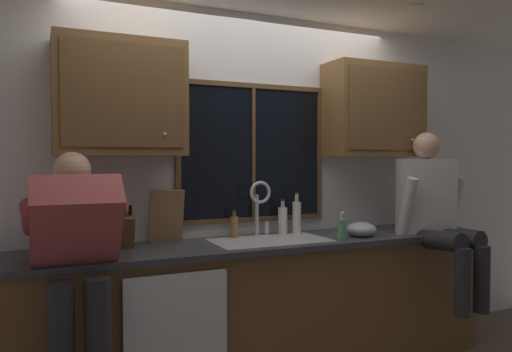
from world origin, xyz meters
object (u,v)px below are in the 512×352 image
soap_dispenser (342,229)px  bottle_amber_small (297,217)px  knife_block (123,231)px  cutting_board (166,216)px  bottle_tall_clear (283,220)px  bottle_green_glass (234,226)px  person_sitting_on_counter (436,210)px  person_standing (76,260)px  mixing_bowl (361,229)px

soap_dispenser → bottle_amber_small: 0.40m
soap_dispenser → knife_block: bearing=168.3°
cutting_board → bottle_tall_clear: bearing=-1.1°
soap_dispenser → bottle_green_glass: bearing=148.9°
soap_dispenser → bottle_green_glass: (-0.65, 0.39, 0.01)m
person_sitting_on_counter → bottle_amber_small: (-0.93, 0.45, -0.06)m
person_sitting_on_counter → bottle_amber_small: bearing=154.3°
person_standing → bottle_tall_clear: bearing=18.4°
knife_block → soap_dispenser: size_ratio=1.64×
knife_block → bottle_green_glass: 0.79m
person_sitting_on_counter → person_standing: bearing=-179.5°
soap_dispenser → bottle_tall_clear: bearing=124.1°
knife_block → bottle_amber_small: 1.28m
person_sitting_on_counter → bottle_tall_clear: person_sitting_on_counter is taller
cutting_board → mixing_bowl: 1.40m
knife_block → mixing_bowl: knife_block is taller
mixing_bowl → bottle_amber_small: bottle_amber_small is taller
person_standing → bottle_amber_small: person_standing is taller
cutting_board → bottle_tall_clear: size_ratio=1.37×
knife_block → cutting_board: bearing=19.4°
mixing_bowl → bottle_amber_small: (-0.37, 0.29, 0.08)m
mixing_bowl → soap_dispenser: size_ratio=1.10×
person_standing → mixing_bowl: bearing=5.2°
soap_dispenser → bottle_green_glass: 0.75m
person_standing → bottle_green_glass: (1.09, 0.49, 0.05)m
bottle_amber_small → person_sitting_on_counter: bearing=-25.7°
person_standing → bottle_amber_small: 1.65m
person_standing → soap_dispenser: (1.73, 0.10, 0.05)m
mixing_bowl → bottle_green_glass: (-0.87, 0.31, 0.03)m
person_sitting_on_counter → soap_dispenser: size_ratio=6.44×
knife_block → bottle_tall_clear: knife_block is taller
soap_dispenser → bottle_green_glass: bottle_green_glass is taller
knife_block → bottle_amber_small: size_ratio=1.04×
knife_block → mixing_bowl: bearing=-7.7°
bottle_green_glass → bottle_tall_clear: bearing=-0.5°
bottle_green_glass → person_standing: bearing=-155.6°
person_standing → bottle_tall_clear: size_ratio=5.83×
person_sitting_on_counter → cutting_board: bearing=165.8°
bottle_green_glass → bottle_tall_clear: 0.39m
person_sitting_on_counter → bottle_amber_small: 1.03m
person_standing → cutting_board: size_ratio=4.24×
person_sitting_on_counter → knife_block: person_sitting_on_counter is taller
bottle_amber_small → mixing_bowl: bearing=-37.9°
person_sitting_on_counter → bottle_tall_clear: bearing=155.8°
mixing_bowl → soap_dispenser: soap_dispenser is taller
soap_dispenser → bottle_amber_small: bearing=112.7°
mixing_bowl → bottle_amber_small: bearing=142.1°
cutting_board → soap_dispenser: (1.13, -0.40, -0.10)m
bottle_tall_clear → bottle_amber_small: 0.11m
cutting_board → mixing_bowl: bearing=-13.6°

